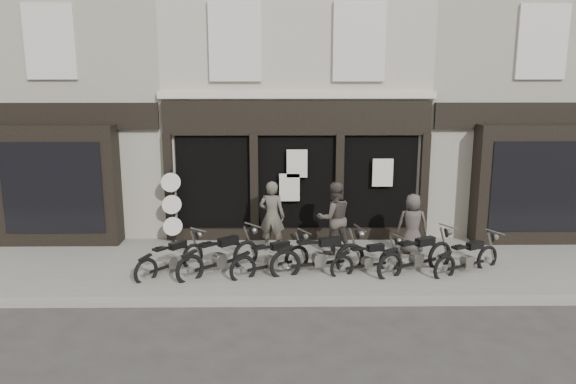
{
  "coord_description": "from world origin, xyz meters",
  "views": [
    {
      "loc": [
        -0.41,
        -11.96,
        4.68
      ],
      "look_at": [
        -0.25,
        1.6,
        1.73
      ],
      "focal_mm": 35.0,
      "sensor_mm": 36.0,
      "label": 1
    }
  ],
  "objects_px": {
    "man_left": "(272,216)",
    "advert_sign_post": "(172,210)",
    "motorcycle_4": "(367,261)",
    "motorcycle_5": "(417,258)",
    "motorcycle_3": "(319,259)",
    "man_centre": "(334,218)",
    "motorcycle_1": "(220,259)",
    "motorcycle_6": "(467,260)",
    "motorcycle_2": "(272,261)",
    "man_right": "(412,224)",
    "motorcycle_0": "(171,261)"
  },
  "relations": [
    {
      "from": "motorcycle_2",
      "to": "motorcycle_5",
      "type": "distance_m",
      "value": 3.36
    },
    {
      "from": "motorcycle_0",
      "to": "motorcycle_3",
      "type": "bearing_deg",
      "value": -51.0
    },
    {
      "from": "advert_sign_post",
      "to": "motorcycle_5",
      "type": "bearing_deg",
      "value": -38.94
    },
    {
      "from": "man_left",
      "to": "motorcycle_6",
      "type": "bearing_deg",
      "value": 172.93
    },
    {
      "from": "advert_sign_post",
      "to": "motorcycle_1",
      "type": "bearing_deg",
      "value": -74.83
    },
    {
      "from": "motorcycle_4",
      "to": "man_centre",
      "type": "bearing_deg",
      "value": 94.41
    },
    {
      "from": "motorcycle_0",
      "to": "motorcycle_6",
      "type": "height_order",
      "value": "motorcycle_6"
    },
    {
      "from": "motorcycle_6",
      "to": "man_left",
      "type": "distance_m",
      "value": 4.86
    },
    {
      "from": "man_right",
      "to": "motorcycle_1",
      "type": "bearing_deg",
      "value": 20.05
    },
    {
      "from": "motorcycle_3",
      "to": "motorcycle_5",
      "type": "distance_m",
      "value": 2.26
    },
    {
      "from": "motorcycle_3",
      "to": "motorcycle_2",
      "type": "bearing_deg",
      "value": 164.92
    },
    {
      "from": "motorcycle_0",
      "to": "motorcycle_1",
      "type": "distance_m",
      "value": 1.13
    },
    {
      "from": "motorcycle_6",
      "to": "man_right",
      "type": "height_order",
      "value": "man_right"
    },
    {
      "from": "motorcycle_6",
      "to": "man_right",
      "type": "bearing_deg",
      "value": 97.33
    },
    {
      "from": "motorcycle_3",
      "to": "motorcycle_6",
      "type": "distance_m",
      "value": 3.42
    },
    {
      "from": "advert_sign_post",
      "to": "motorcycle_4",
      "type": "bearing_deg",
      "value": -43.12
    },
    {
      "from": "man_left",
      "to": "advert_sign_post",
      "type": "bearing_deg",
      "value": -0.46
    },
    {
      "from": "motorcycle_0",
      "to": "man_left",
      "type": "height_order",
      "value": "man_left"
    },
    {
      "from": "motorcycle_3",
      "to": "man_centre",
      "type": "bearing_deg",
      "value": 54.9
    },
    {
      "from": "motorcycle_6",
      "to": "man_centre",
      "type": "relative_size",
      "value": 0.99
    },
    {
      "from": "man_centre",
      "to": "man_right",
      "type": "distance_m",
      "value": 1.99
    },
    {
      "from": "motorcycle_4",
      "to": "advert_sign_post",
      "type": "relative_size",
      "value": 0.83
    },
    {
      "from": "motorcycle_0",
      "to": "motorcycle_2",
      "type": "xyz_separation_m",
      "value": [
        2.32,
        -0.09,
        0.02
      ]
    },
    {
      "from": "motorcycle_4",
      "to": "man_centre",
      "type": "height_order",
      "value": "man_centre"
    },
    {
      "from": "man_left",
      "to": "advert_sign_post",
      "type": "xyz_separation_m",
      "value": [
        -2.67,
        0.62,
        -0.0
      ]
    },
    {
      "from": "motorcycle_0",
      "to": "man_right",
      "type": "distance_m",
      "value": 6.02
    },
    {
      "from": "motorcycle_3",
      "to": "man_left",
      "type": "distance_m",
      "value": 2.05
    },
    {
      "from": "motorcycle_2",
      "to": "man_right",
      "type": "xyz_separation_m",
      "value": [
        3.53,
        1.36,
        0.5
      ]
    },
    {
      "from": "motorcycle_2",
      "to": "motorcycle_3",
      "type": "height_order",
      "value": "motorcycle_3"
    },
    {
      "from": "motorcycle_4",
      "to": "motorcycle_2",
      "type": "bearing_deg",
      "value": 159.53
    },
    {
      "from": "motorcycle_1",
      "to": "motorcycle_2",
      "type": "height_order",
      "value": "motorcycle_1"
    },
    {
      "from": "motorcycle_0",
      "to": "motorcycle_4",
      "type": "xyz_separation_m",
      "value": [
        4.54,
        -0.03,
        -0.02
      ]
    },
    {
      "from": "motorcycle_1",
      "to": "motorcycle_0",
      "type": "bearing_deg",
      "value": 138.02
    },
    {
      "from": "motorcycle_6",
      "to": "motorcycle_4",
      "type": "bearing_deg",
      "value": 149.82
    },
    {
      "from": "motorcycle_0",
      "to": "motorcycle_4",
      "type": "relative_size",
      "value": 0.94
    },
    {
      "from": "motorcycle_6",
      "to": "motorcycle_2",
      "type": "bearing_deg",
      "value": 151.14
    },
    {
      "from": "motorcycle_1",
      "to": "man_centre",
      "type": "height_order",
      "value": "man_centre"
    },
    {
      "from": "motorcycle_0",
      "to": "motorcycle_2",
      "type": "height_order",
      "value": "motorcycle_2"
    },
    {
      "from": "motorcycle_1",
      "to": "motorcycle_3",
      "type": "xyz_separation_m",
      "value": [
        2.3,
        -0.04,
        0.01
      ]
    },
    {
      "from": "motorcycle_1",
      "to": "man_left",
      "type": "distance_m",
      "value": 2.06
    },
    {
      "from": "motorcycle_4",
      "to": "motorcycle_6",
      "type": "xyz_separation_m",
      "value": [
        2.3,
        -0.04,
        0.03
      ]
    },
    {
      "from": "motorcycle_4",
      "to": "motorcycle_5",
      "type": "xyz_separation_m",
      "value": [
        1.14,
        0.0,
        0.07
      ]
    },
    {
      "from": "motorcycle_4",
      "to": "motorcycle_6",
      "type": "bearing_deg",
      "value": -23.15
    },
    {
      "from": "motorcycle_2",
      "to": "motorcycle_0",
      "type": "bearing_deg",
      "value": 147.08
    },
    {
      "from": "motorcycle_4",
      "to": "man_left",
      "type": "distance_m",
      "value": 2.82
    },
    {
      "from": "motorcycle_2",
      "to": "man_centre",
      "type": "relative_size",
      "value": 1.01
    },
    {
      "from": "motorcycle_2",
      "to": "motorcycle_3",
      "type": "xyz_separation_m",
      "value": [
        1.1,
        0.03,
        0.05
      ]
    },
    {
      "from": "man_centre",
      "to": "motorcycle_4",
      "type": "bearing_deg",
      "value": 102.26
    },
    {
      "from": "motorcycle_5",
      "to": "man_centre",
      "type": "xyz_separation_m",
      "value": [
        -1.8,
        1.33,
        0.62
      ]
    },
    {
      "from": "motorcycle_4",
      "to": "man_left",
      "type": "relative_size",
      "value": 0.97
    }
  ]
}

